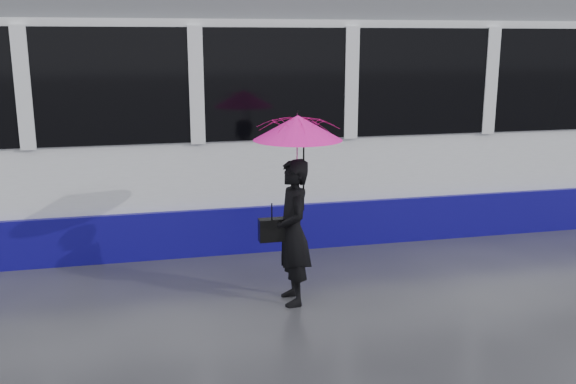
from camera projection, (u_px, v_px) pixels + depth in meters
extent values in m
plane|color=#28282C|center=(165.00, 296.00, 7.06)|extent=(90.00, 90.00, 0.00)
cube|color=#3F3D38|center=(159.00, 246.00, 8.74)|extent=(34.00, 0.07, 0.02)
cube|color=#3F3D38|center=(156.00, 218.00, 10.11)|extent=(34.00, 0.07, 0.02)
imported|color=black|center=(293.00, 232.00, 6.73)|extent=(0.38, 0.57, 1.56)
imported|color=#FF1562|center=(298.00, 151.00, 6.55)|extent=(0.86, 0.88, 0.78)
cone|color=#FF1562|center=(298.00, 128.00, 6.49)|extent=(0.93, 0.93, 0.25)
cylinder|color=black|center=(298.00, 113.00, 6.46)|extent=(0.01, 0.01, 0.06)
cylinder|color=black|center=(304.00, 179.00, 6.65)|extent=(0.02, 0.02, 0.68)
cube|color=black|center=(272.00, 230.00, 6.70)|extent=(0.28, 0.12, 0.24)
cylinder|color=black|center=(272.00, 210.00, 6.65)|extent=(0.01, 0.01, 0.18)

